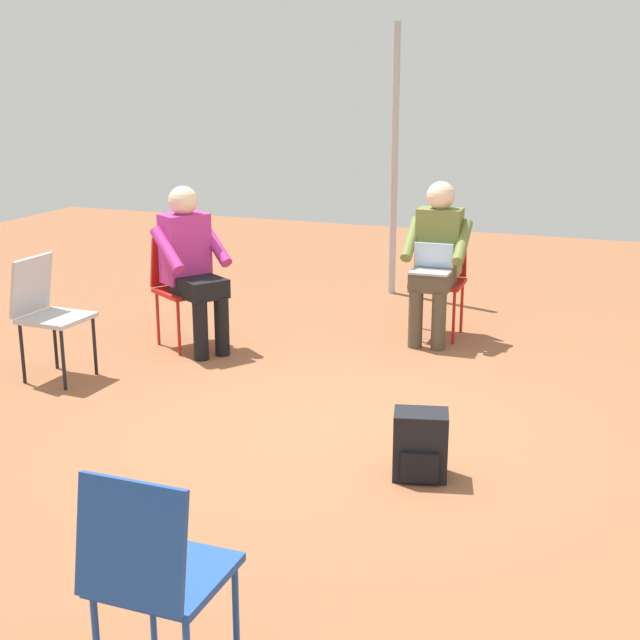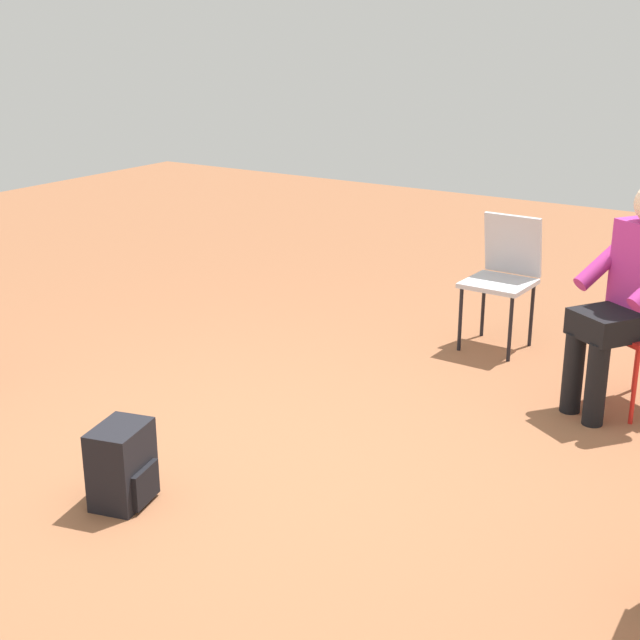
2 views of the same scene
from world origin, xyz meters
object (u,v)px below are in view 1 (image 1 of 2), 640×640
object	(u,v)px
chair_southwest	(182,282)
backpack_near_laptop_user	(420,448)
person_with_laptop	(436,254)
chair_south	(47,309)
chair_west	(440,274)
chair_east	(153,569)
person_in_magenta	(191,260)

from	to	relation	value
chair_southwest	backpack_near_laptop_user	distance (m)	2.87
person_with_laptop	chair_southwest	bearing A→B (deg)	22.82
chair_south	person_with_laptop	distance (m)	2.92
chair_west	chair_south	distance (m)	3.02
chair_south	backpack_near_laptop_user	distance (m)	2.88
chair_west	chair_east	world-z (taller)	same
person_with_laptop	person_in_magenta	bearing A→B (deg)	27.08
chair_east	person_in_magenta	size ratio (longest dim) A/B	0.69
chair_west	person_in_magenta	xyz separation A→B (m)	(1.08, -1.64, 0.20)
person_in_magenta	chair_south	bearing A→B (deg)	-0.39
chair_east	backpack_near_laptop_user	size ratio (longest dim) A/B	2.36
chair_southwest	chair_east	xyz separation A→B (m)	(3.64, 1.95, 0.00)
person_with_laptop	backpack_near_laptop_user	bearing A→B (deg)	100.47
chair_west	backpack_near_laptop_user	distance (m)	2.72
chair_west	chair_east	xyz separation A→B (m)	(4.64, 0.17, 0.00)
chair_east	person_in_magenta	distance (m)	4.00
chair_west	chair_south	xyz separation A→B (m)	(2.02, -2.25, 0.00)
chair_southwest	chair_south	xyz separation A→B (m)	(1.03, -0.46, 0.00)
backpack_near_laptop_user	person_in_magenta	bearing A→B (deg)	-125.51
chair_southwest	person_in_magenta	world-z (taller)	person_in_magenta
person_with_laptop	backpack_near_laptop_user	world-z (taller)	person_with_laptop
person_in_magenta	chair_west	bearing A→B (deg)	155.60
chair_west	person_in_magenta	bearing A→B (deg)	31.49
person_in_magenta	chair_east	bearing A→B (deg)	59.28
chair_east	backpack_near_laptop_user	world-z (taller)	chair_east
chair_southwest	person_in_magenta	distance (m)	0.26
chair_southwest	chair_south	size ratio (longest dim) A/B	1.00
chair_east	person_with_laptop	distance (m)	4.47
person_with_laptop	chair_south	bearing A→B (deg)	37.60
chair_west	person_with_laptop	world-z (taller)	person_with_laptop
chair_east	backpack_near_laptop_user	distance (m)	2.06
chair_east	person_with_laptop	bearing A→B (deg)	92.26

